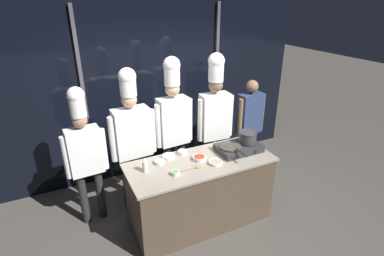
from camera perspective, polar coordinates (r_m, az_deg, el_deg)
The scene contains 19 objects.
ground_plane at distance 4.24m, azimuth 1.54°, elevation -17.10°, with size 24.00×24.00×0.00m, color #47423D.
window_wall_back at distance 4.88m, azimuth -6.97°, elevation 6.71°, with size 5.16×0.09×2.70m.
demo_counter at distance 3.95m, azimuth 1.62°, elevation -12.09°, with size 1.83×0.76×0.92m.
portable_stove at distance 3.97m, azimuth 8.88°, elevation -3.73°, with size 0.57×0.38×0.10m.
frying_pan at distance 3.86m, azimuth 7.38°, elevation -3.23°, with size 0.29×0.51×0.04m.
stock_pot at distance 3.98m, azimuth 10.55°, elevation -1.68°, with size 0.26×0.23×0.15m.
squeeze_bottle_clear at distance 3.50m, azimuth -8.93°, elevation -7.05°, with size 0.06×0.06×0.18m.
prep_bowl_bean_sprouts at distance 3.67m, azimuth -6.23°, elevation -6.41°, with size 0.13×0.13×0.04m.
prep_bowl_onion at distance 3.77m, azimuth -4.49°, elevation -5.42°, with size 0.17×0.17×0.04m.
prep_bowl_scallions at distance 3.44m, azimuth -3.19°, elevation -8.50°, with size 0.10×0.10×0.05m.
prep_bowl_noodles at distance 3.85m, azimuth -1.82°, elevation -4.61°, with size 0.12×0.12×0.05m.
prep_bowl_mushrooms at distance 3.65m, azimuth 4.50°, elevation -6.53°, with size 0.17×0.17×0.04m.
prep_bowl_chili_flakes at distance 3.72m, azimuth 1.36°, elevation -5.70°, with size 0.17×0.17×0.05m.
serving_spoon_slotted at distance 3.56m, azimuth 0.51°, elevation -7.56°, with size 0.26×0.05×0.02m.
chef_head at distance 3.89m, azimuth -19.80°, elevation -3.83°, with size 0.52×0.23×1.85m.
chef_sous at distance 3.99m, azimuth -11.33°, elevation -0.93°, with size 0.62×0.27×2.00m.
chef_line at distance 4.17m, azimuth -3.59°, elevation 1.76°, with size 0.57×0.25×2.08m.
chef_pastry at distance 4.33m, azimuth 4.35°, elevation 2.79°, with size 0.55×0.24×2.09m.
person_guest at distance 4.78m, azimuth 10.91°, elevation 1.54°, with size 0.51×0.23×1.63m.
Camera 1 is at (-1.49, -2.82, 2.79)m, focal length 28.00 mm.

